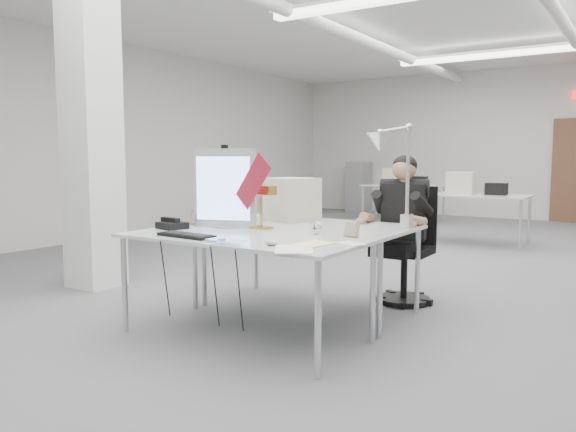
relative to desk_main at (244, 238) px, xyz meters
The scene contains 23 objects.
room_shell 2.80m from the desk_main, 89.21° to the left, with size 10.04×14.04×3.24m.
desk_main is the anchor object (origin of this frame).
desk_second 0.90m from the desk_main, 90.00° to the left, with size 1.80×0.90×0.03m, color silver.
bg_desk_a 5.50m from the desk_main, 87.92° to the left, with size 1.60×0.80×0.03m, color silver.
bg_desk_b 7.91m from the desk_main, 103.16° to the left, with size 1.60×0.80×0.03m, color silver.
filing_cabinet 9.80m from the desk_main, 110.93° to the left, with size 0.45×0.55×1.20m, color gray.
office_chair 1.70m from the desk_main, 68.79° to the left, with size 0.57×0.57×1.16m, color black, non-canonical shape.
seated_person 1.65m from the desk_main, 68.16° to the left, with size 0.42×0.53×0.80m, color black, non-canonical shape.
monitor 0.62m from the desk_main, 144.07° to the left, with size 0.51×0.05×0.64m, color silver.
pennant 0.49m from the desk_main, 113.71° to the left, with size 0.43×0.01×0.18m, color maroon.
keyboard 0.42m from the desk_main, 139.19° to the right, with size 0.45×0.15×0.02m, color black.
laptop 0.40m from the desk_main, 74.66° to the right, with size 0.28×0.18×0.02m, color silver.
mouse 0.49m from the desk_main, 32.08° to the right, with size 0.09×0.06×0.04m, color #A1A2A6.
bankers_lamp 0.46m from the desk_main, 108.66° to the left, with size 0.27×0.11×0.31m, color #BD8D3B, non-canonical shape.
desk_phone 0.73m from the desk_main, behind, with size 0.21×0.19×0.05m, color black.
picture_frame_left 0.79m from the desk_main, 156.31° to the left, with size 0.16×0.01×0.12m, color #A77547.
picture_frame_right 0.77m from the desk_main, 27.87° to the left, with size 0.13×0.01×0.10m, color #AD8E4A.
desk_clock 0.53m from the desk_main, 40.55° to the left, with size 0.10×0.10×0.03m, color silver.
paper_stack_a 0.71m from the desk_main, 27.45° to the right, with size 0.23×0.33×0.01m, color white.
paper_stack_b 0.64m from the desk_main, ahead, with size 0.19×0.26×0.01m, color #F8F094.
paper_stack_c 0.82m from the desk_main, ahead, with size 0.19×0.14×0.01m, color silver.
beige_monitor 1.06m from the desk_main, 103.68° to the left, with size 0.40×0.38×0.38m, color beige.
architect_lamp 1.22m from the desk_main, 41.18° to the left, with size 0.25×0.72×0.92m, color #BBBBC0, non-canonical shape.
Camera 1 is at (2.45, -5.70, 1.32)m, focal length 35.00 mm.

